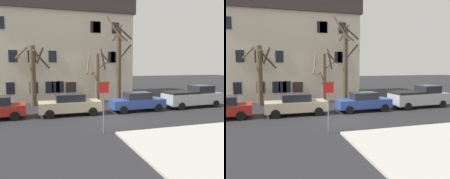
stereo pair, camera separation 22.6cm
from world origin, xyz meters
The scene contains 10 objects.
ground_plane centered at (0.00, 0.00, 0.00)m, with size 120.00×120.00×0.00m, color #262628.
building_main centered at (-2.68, 13.68, 5.79)m, with size 15.58×8.97×11.44m.
tree_bare_near centered at (-6.08, 7.89, 3.13)m, with size 3.18×3.15×5.76m.
tree_bare_mid centered at (0.27, 7.93, 2.84)m, with size 2.66×2.80×5.59m.
tree_bare_far centered at (2.25, 6.78, 4.31)m, with size 2.62×2.61×8.69m.
car_beige_sedan centered at (-3.28, 2.47, 0.85)m, with size 4.78×2.04×1.69m.
car_blue_sedan centered at (2.40, 2.38, 0.82)m, with size 4.63×1.99×1.63m.
pickup_truck_silver centered at (8.15, 2.65, 0.98)m, with size 5.64×2.43×2.02m.
street_sign_pole centered at (-2.08, -3.14, 2.10)m, with size 0.76×0.07×3.01m.
bicycle_leaning centered at (-3.69, 6.16, 0.37)m, with size 1.74×0.26×1.03m.
Camera 1 is at (-5.55, -15.88, 3.97)m, focal length 37.64 mm.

